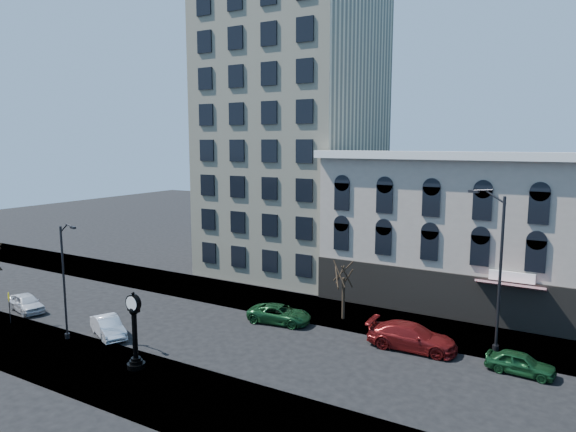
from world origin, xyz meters
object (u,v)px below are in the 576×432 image
Objects in this scene: street_clock at (135,334)px; street_lamp_near at (66,251)px; car_near_a at (27,303)px; car_near_b at (108,327)px; warning_sign at (9,302)px.

street_lamp_near is at bearing 174.63° from street_clock.
street_clock is 1.14× the size of car_near_a.
street_lamp_near is (-6.81, 0.75, 4.03)m from street_clock.
street_lamp_near reaches higher than car_near_a.
car_near_b is at bearing -78.96° from car_near_a.
street_clock is 1.98× the size of warning_sign.
car_near_b is (9.75, -0.37, -0.01)m from car_near_a.
street_lamp_near is 8.13m from warning_sign.
street_lamp_near is 3.49× the size of warning_sign.
car_near_b is at bearing 38.26° from warning_sign.
car_near_a is (-8.51, 2.38, -5.53)m from street_lamp_near.
car_near_b is (-5.57, 2.76, -1.51)m from street_clock.
street_clock is at bearing -88.31° from car_near_a.
car_near_a is 0.98× the size of car_near_b.
car_near_a reaches higher than car_near_b.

